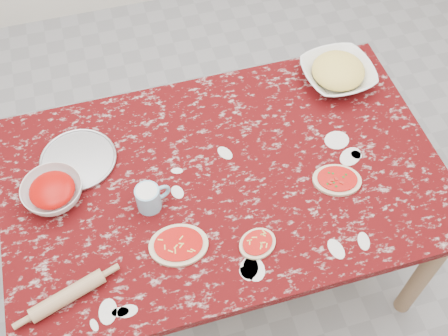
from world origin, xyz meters
TOP-DOWN VIEW (x-y plane):
  - ground at (0.00, 0.00)m, footprint 4.00×4.00m
  - worktable at (0.00, 0.00)m, footprint 1.60×1.00m
  - pizza_tray at (-0.50, 0.21)m, footprint 0.32×0.32m
  - sauce_bowl at (-0.60, 0.08)m, footprint 0.26×0.26m
  - cheese_bowl at (0.58, 0.33)m, footprint 0.30×0.30m
  - flour_mug at (-0.28, -0.05)m, footprint 0.13×0.09m
  - pizza_left at (-0.22, -0.23)m, footprint 0.22×0.18m
  - pizza_mid at (0.03, -0.30)m, footprint 0.16×0.15m
  - pizza_right at (0.39, -0.13)m, footprint 0.21×0.18m
  - rolling_pin at (-0.60, -0.32)m, footprint 0.25×0.12m

SIDE VIEW (x-z plane):
  - ground at x=0.00m, z-range 0.00..0.00m
  - worktable at x=0.00m, z-range 0.29..1.04m
  - pizza_tray at x=-0.50m, z-range 0.75..0.76m
  - pizza_left at x=-0.22m, z-range 0.75..0.77m
  - pizza_mid at x=0.03m, z-range 0.75..0.77m
  - pizza_right at x=0.39m, z-range 0.75..0.77m
  - rolling_pin at x=-0.60m, z-range 0.75..0.80m
  - sauce_bowl at x=-0.60m, z-range 0.75..0.82m
  - cheese_bowl at x=0.58m, z-range 0.75..0.82m
  - flour_mug at x=-0.28m, z-range 0.75..0.85m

